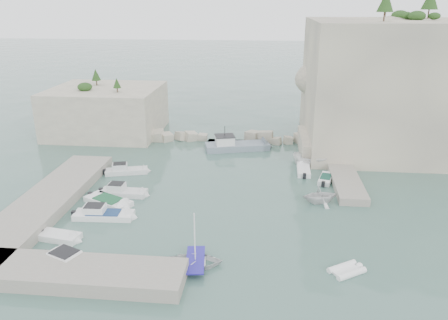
# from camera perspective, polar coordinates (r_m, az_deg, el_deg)

# --- Properties ---
(ground) EXTENTS (400.00, 400.00, 0.00)m
(ground) POSITION_cam_1_polar(r_m,az_deg,el_deg) (43.12, -0.80, -6.47)
(ground) COLOR #46695F
(ground) RESTS_ON ground
(cliff_east) EXTENTS (26.00, 22.00, 17.00)m
(cliff_east) POSITION_cam_1_polar(r_m,az_deg,el_deg) (64.97, 22.53, 8.99)
(cliff_east) COLOR beige
(cliff_east) RESTS_ON ground
(cliff_terrace) EXTENTS (8.00, 10.00, 2.50)m
(cliff_terrace) POSITION_cam_1_polar(r_m,az_deg,el_deg) (59.75, 13.69, 1.91)
(cliff_terrace) COLOR beige
(cliff_terrace) RESTS_ON ground
(outcrop_west) EXTENTS (16.00, 14.00, 7.00)m
(outcrop_west) POSITION_cam_1_polar(r_m,az_deg,el_deg) (69.70, -15.05, 6.27)
(outcrop_west) COLOR beige
(outcrop_west) RESTS_ON ground
(quay_west) EXTENTS (5.00, 24.00, 1.10)m
(quay_west) POSITION_cam_1_polar(r_m,az_deg,el_deg) (46.94, -22.13, -5.01)
(quay_west) COLOR #9E9689
(quay_west) RESTS_ON ground
(quay_south) EXTENTS (18.00, 4.00, 1.10)m
(quay_south) POSITION_cam_1_polar(r_m,az_deg,el_deg) (35.00, -20.30, -13.63)
(quay_south) COLOR #9E9689
(quay_south) RESTS_ON ground
(ledge_east) EXTENTS (3.00, 16.00, 0.80)m
(ledge_east) POSITION_cam_1_polar(r_m,az_deg,el_deg) (52.65, 15.24, -1.68)
(ledge_east) COLOR #9E9689
(ledge_east) RESTS_ON ground
(breakwater) EXTENTS (28.00, 3.00, 1.40)m
(breakwater) POSITION_cam_1_polar(r_m,az_deg,el_deg) (63.35, 0.55, 2.99)
(breakwater) COLOR beige
(breakwater) RESTS_ON ground
(motorboat_a) EXTENTS (5.62, 2.97, 1.40)m
(motorboat_a) POSITION_cam_1_polar(r_m,az_deg,el_deg) (53.17, -12.59, -1.70)
(motorboat_a) COLOR silver
(motorboat_a) RESTS_ON ground
(motorboat_b) EXTENTS (5.35, 1.90, 1.40)m
(motorboat_b) POSITION_cam_1_polar(r_m,az_deg,el_deg) (47.38, -12.94, -4.47)
(motorboat_b) COLOR silver
(motorboat_b) RESTS_ON ground
(motorboat_c) EXTENTS (5.90, 4.33, 0.70)m
(motorboat_c) POSITION_cam_1_polar(r_m,az_deg,el_deg) (45.76, -14.84, -5.55)
(motorboat_c) COLOR white
(motorboat_c) RESTS_ON ground
(motorboat_d) EXTENTS (6.19, 2.12, 1.40)m
(motorboat_d) POSITION_cam_1_polar(r_m,az_deg,el_deg) (43.05, -15.39, -7.29)
(motorboat_d) COLOR white
(motorboat_d) RESTS_ON ground
(motorboat_e) EXTENTS (4.08, 2.21, 0.70)m
(motorboat_e) POSITION_cam_1_polar(r_m,az_deg,el_deg) (40.58, -20.63, -9.68)
(motorboat_e) COLOR white
(motorboat_e) RESTS_ON ground
(motorboat_f) EXTENTS (7.04, 4.59, 1.40)m
(motorboat_f) POSITION_cam_1_polar(r_m,az_deg,el_deg) (36.10, -18.91, -13.38)
(motorboat_f) COLOR white
(motorboat_f) RESTS_ON ground
(rowboat) EXTENTS (4.61, 3.54, 0.89)m
(rowboat) POSITION_cam_1_polar(r_m,az_deg,el_deg) (34.79, -3.75, -13.56)
(rowboat) COLOR white
(rowboat) RESTS_ON ground
(inflatable_dinghy) EXTENTS (3.11, 2.68, 0.44)m
(inflatable_dinghy) POSITION_cam_1_polar(r_m,az_deg,el_deg) (35.19, 15.70, -13.94)
(inflatable_dinghy) COLOR white
(inflatable_dinghy) RESTS_ON ground
(tender_east_a) EXTENTS (4.31, 3.97, 1.90)m
(tender_east_a) POSITION_cam_1_polar(r_m,az_deg,el_deg) (45.54, 12.36, -5.46)
(tender_east_a) COLOR silver
(tender_east_a) RESTS_ON ground
(tender_east_b) EXTENTS (2.26, 3.99, 0.70)m
(tender_east_b) POSITION_cam_1_polar(r_m,az_deg,el_deg) (50.99, 13.13, -2.70)
(tender_east_b) COLOR white
(tender_east_b) RESTS_ON ground
(tender_east_c) EXTENTS (1.59, 4.62, 0.70)m
(tender_east_c) POSITION_cam_1_polar(r_m,az_deg,el_deg) (53.16, 10.33, -1.54)
(tender_east_c) COLOR white
(tender_east_c) RESTS_ON ground
(tender_east_d) EXTENTS (4.88, 3.33, 1.76)m
(tender_east_d) POSITION_cam_1_polar(r_m,az_deg,el_deg) (55.20, 11.19, -0.78)
(tender_east_d) COLOR white
(tender_east_d) RESTS_ON ground
(work_boat) EXTENTS (9.94, 5.11, 2.20)m
(work_boat) POSITION_cam_1_polar(r_m,az_deg,el_deg) (60.31, 1.73, 1.40)
(work_boat) COLOR slate
(work_boat) RESTS_ON ground
(rowboat_mast) EXTENTS (0.10, 0.10, 4.20)m
(rowboat_mast) POSITION_cam_1_polar(r_m,az_deg,el_deg) (33.46, -3.85, -9.93)
(rowboat_mast) COLOR white
(rowboat_mast) RESTS_ON rowboat
(vegetation) EXTENTS (53.48, 13.88, 13.40)m
(vegetation) POSITION_cam_1_polar(r_m,az_deg,el_deg) (64.17, 18.70, 17.85)
(vegetation) COLOR #1E4219
(vegetation) RESTS_ON ground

